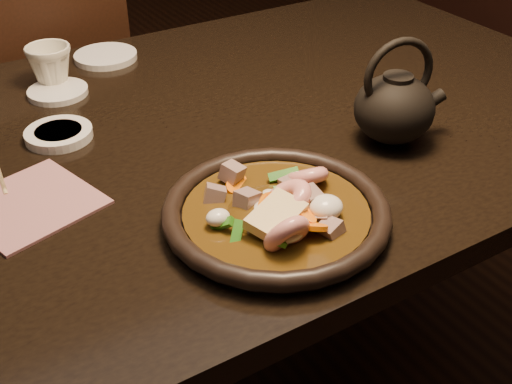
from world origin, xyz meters
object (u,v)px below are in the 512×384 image
plate (276,213)px  teapot (395,105)px  table (188,172)px  chair (42,132)px  tea_cup (50,64)px

plate → teapot: (0.27, 0.09, 0.05)m
table → plate: bearing=-91.2°
chair → teapot: bearing=103.2°
tea_cup → teapot: 0.63m
chair → tea_cup: bearing=74.8°
tea_cup → teapot: bearing=-51.1°
plate → teapot: size_ratio=1.78×
chair → plate: (0.10, -0.91, 0.28)m
chair → teapot: size_ratio=5.28×
teapot → chair: bearing=125.3°
table → plate: plate is taller
plate → table: bearing=88.8°
tea_cup → teapot: (0.39, -0.49, 0.02)m
plate → chair: bearing=96.1°
plate → tea_cup: tea_cup is taller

